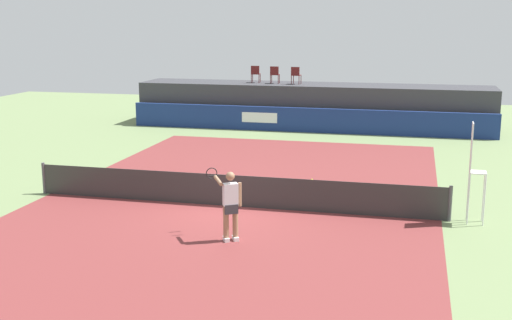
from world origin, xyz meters
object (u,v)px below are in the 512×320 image
(net_post_far, at_px, (450,204))
(tennis_ball, at_px, (312,180))
(spectator_chair_center, at_px, (296,75))
(spectator_chair_left, at_px, (275,74))
(spectator_chair_far_left, at_px, (256,73))
(umpire_chair, at_px, (474,166))
(tennis_player, at_px, (230,203))
(net_post_near, at_px, (44,178))

(net_post_far, height_order, tennis_ball, net_post_far)
(spectator_chair_center, bearing_deg, tennis_ball, -76.79)
(spectator_chair_left, bearing_deg, net_post_far, -61.58)
(spectator_chair_left, distance_m, tennis_ball, 12.32)
(spectator_chair_far_left, relative_size, spectator_chair_left, 1.00)
(spectator_chair_left, height_order, spectator_chair_center, same)
(umpire_chair, relative_size, tennis_ball, 40.59)
(net_post_far, relative_size, tennis_player, 0.56)
(umpire_chair, distance_m, tennis_player, 6.69)
(tennis_ball, bearing_deg, net_post_near, -155.43)
(spectator_chair_left, bearing_deg, tennis_ball, -71.68)
(spectator_chair_left, relative_size, umpire_chair, 0.32)
(spectator_chair_left, xyz_separation_m, tennis_ball, (3.78, -11.42, -2.66))
(umpire_chair, bearing_deg, tennis_player, -153.48)
(net_post_far, bearing_deg, net_post_near, 180.00)
(umpire_chair, bearing_deg, spectator_chair_far_left, 122.59)
(umpire_chair, bearing_deg, net_post_near, -179.99)
(spectator_chair_center, relative_size, umpire_chair, 0.32)
(spectator_chair_left, height_order, net_post_far, spectator_chair_left)
(spectator_chair_center, height_order, umpire_chair, spectator_chair_center)
(umpire_chair, bearing_deg, spectator_chair_center, 116.88)
(spectator_chair_center, bearing_deg, tennis_player, -84.79)
(spectator_chair_far_left, bearing_deg, umpire_chair, -57.41)
(net_post_far, bearing_deg, spectator_chair_left, 118.42)
(tennis_ball, bearing_deg, spectator_chair_far_left, 112.62)
(spectator_chair_center, height_order, net_post_near, spectator_chair_center)
(tennis_player, bearing_deg, tennis_ball, 81.26)
(spectator_chair_left, relative_size, tennis_player, 0.50)
(spectator_chair_left, xyz_separation_m, umpire_chair, (8.72, -15.09, -1.11))
(tennis_ball, bearing_deg, net_post_far, -39.91)
(spectator_chair_far_left, height_order, spectator_chair_left, same)
(net_post_far, bearing_deg, spectator_chair_center, 115.17)
(spectator_chair_center, height_order, net_post_far, spectator_chair_center)
(tennis_ball, bearing_deg, umpire_chair, -36.58)
(spectator_chair_far_left, relative_size, spectator_chair_center, 1.00)
(net_post_near, relative_size, tennis_ball, 14.71)
(net_post_near, xyz_separation_m, tennis_player, (7.00, -2.97, 0.46))
(umpire_chair, height_order, net_post_far, umpire_chair)
(umpire_chair, distance_m, tennis_ball, 6.34)
(spectator_chair_center, xyz_separation_m, tennis_player, (1.64, -17.95, -1.73))
(spectator_chair_far_left, distance_m, umpire_chair, 18.21)
(spectator_chair_left, height_order, umpire_chair, spectator_chair_left)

